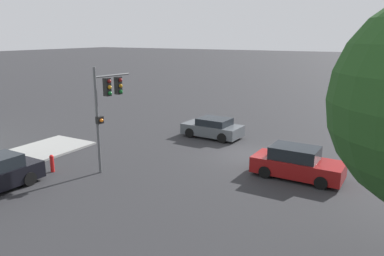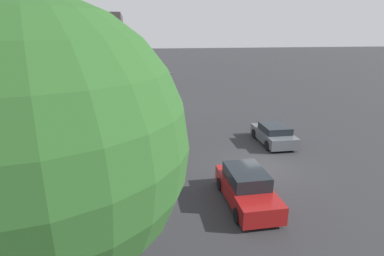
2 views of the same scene
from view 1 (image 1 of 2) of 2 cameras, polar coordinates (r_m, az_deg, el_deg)
name	(u,v)px [view 1 (image 1 of 2)]	position (r m, az deg, el deg)	size (l,w,h in m)	color
ground_plane	(246,154)	(22.42, 8.28, -4.02)	(300.00, 300.00, 0.00)	#28282B
traffic_signal	(108,99)	(19.36, -12.74, 4.40)	(0.55, 2.39, 5.39)	#515456
crossing_car_0	(213,128)	(25.78, 3.18, 0.01)	(4.13, 2.17, 1.36)	#4C5156
crossing_car_1	(297,163)	(19.20, 15.67, -5.22)	(4.38, 2.00, 1.57)	maroon
fire_hydrant	(52,163)	(20.60, -20.56, -4.99)	(0.22, 0.22, 0.92)	red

